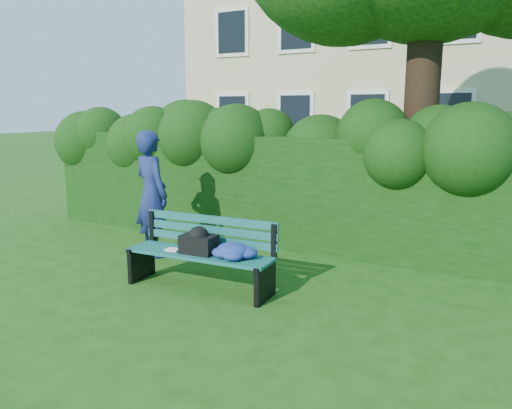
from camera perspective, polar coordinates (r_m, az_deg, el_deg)
The scene contains 4 objects.
ground at distance 6.55m, azimuth -2.53°, elevation -9.07°, with size 80.00×80.00×0.00m, color #1D4A0F.
hedge at distance 8.23m, azimuth 5.31°, elevation 1.50°, with size 10.00×1.00×1.80m.
park_bench at distance 6.24m, azimuth -5.43°, elevation -5.28°, with size 1.93×0.65×0.89m.
man_reading at distance 7.75m, azimuth -11.84°, elevation 1.18°, with size 0.70×0.46×1.92m, color navy.
Camera 1 is at (3.18, -5.27, 2.23)m, focal length 35.00 mm.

